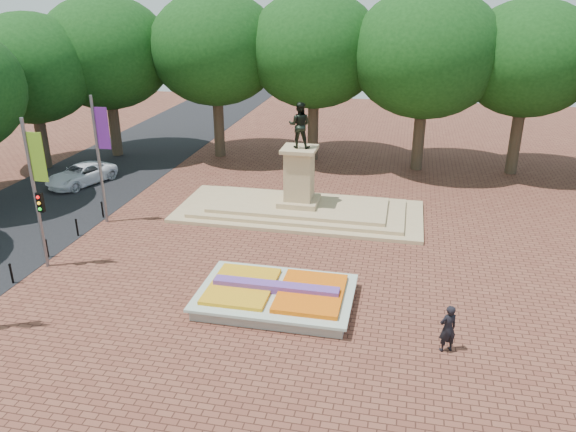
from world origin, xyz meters
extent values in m
plane|color=brown|center=(0.00, 0.00, 0.00)|extent=(90.00, 90.00, 0.00)
cube|color=black|center=(-15.00, 5.00, 0.01)|extent=(9.00, 90.00, 0.02)
cube|color=gray|center=(1.00, -2.00, 0.23)|extent=(6.00, 4.00, 0.45)
cube|color=beige|center=(1.00, -2.00, 0.50)|extent=(6.30, 4.30, 0.12)
cube|color=orange|center=(2.45, -2.00, 0.63)|extent=(2.60, 3.40, 0.22)
cube|color=gold|center=(-0.45, -2.00, 0.62)|extent=(2.60, 3.40, 0.18)
cube|color=#483086|center=(1.00, -2.00, 0.72)|extent=(5.20, 0.55, 0.38)
cube|color=tan|center=(0.00, 8.00, 0.10)|extent=(14.00, 6.00, 0.20)
cube|color=tan|center=(0.00, 8.00, 0.30)|extent=(12.00, 5.00, 0.20)
cube|color=tan|center=(0.00, 8.00, 0.50)|extent=(10.00, 4.00, 0.20)
cube|color=tan|center=(0.00, 8.00, 0.75)|extent=(2.20, 2.20, 0.30)
cube|color=tan|center=(0.00, 8.00, 2.30)|extent=(1.50, 1.50, 2.80)
cube|color=tan|center=(0.00, 8.00, 3.80)|extent=(1.90, 1.90, 0.20)
imported|color=black|center=(0.00, 8.00, 5.15)|extent=(1.22, 0.95, 2.50)
cylinder|color=#392D1F|center=(-16.00, 18.00, 2.00)|extent=(0.80, 0.80, 4.00)
ellipsoid|color=#0E340E|center=(-16.00, 18.00, 6.69)|extent=(8.80, 8.80, 7.48)
cylinder|color=#392D1F|center=(-8.00, 18.00, 2.00)|extent=(0.80, 0.80, 4.00)
ellipsoid|color=#0E340E|center=(-8.00, 18.00, 6.69)|extent=(8.80, 8.80, 7.48)
cylinder|color=#392D1F|center=(-1.00, 18.00, 2.00)|extent=(0.80, 0.80, 4.00)
ellipsoid|color=#0E340E|center=(-1.00, 18.00, 6.69)|extent=(8.80, 8.80, 7.48)
cylinder|color=#392D1F|center=(6.00, 18.00, 2.00)|extent=(0.80, 0.80, 4.00)
ellipsoid|color=#0E340E|center=(6.00, 18.00, 6.69)|extent=(8.80, 8.80, 7.48)
cylinder|color=#392D1F|center=(13.00, 18.00, 2.00)|extent=(0.80, 0.80, 4.00)
ellipsoid|color=#0E340E|center=(13.00, 18.00, 6.69)|extent=(8.80, 8.80, 7.48)
cylinder|color=#392D1F|center=(-19.50, 13.00, 1.92)|extent=(0.80, 0.80, 3.84)
ellipsoid|color=#0E340E|center=(-19.50, 13.00, 6.41)|extent=(8.40, 8.40, 7.14)
cylinder|color=slate|center=(-10.20, -1.00, 3.50)|extent=(0.16, 0.16, 7.00)
cube|color=#76A921|center=(-9.75, -1.00, 5.30)|extent=(0.70, 0.04, 2.20)
cylinder|color=slate|center=(-10.20, 4.50, 3.50)|extent=(0.16, 0.16, 7.00)
cube|color=#65218A|center=(-9.75, 4.50, 5.30)|extent=(0.70, 0.04, 2.20)
cube|color=black|center=(-10.00, -1.00, 3.20)|extent=(0.28, 0.18, 0.90)
cylinder|color=black|center=(-10.70, -2.80, 0.45)|extent=(0.10, 0.10, 0.90)
sphere|color=black|center=(-10.70, -2.80, 0.92)|extent=(0.12, 0.12, 0.12)
cylinder|color=black|center=(-10.70, -0.20, 0.45)|extent=(0.10, 0.10, 0.90)
sphere|color=black|center=(-10.70, -0.20, 0.92)|extent=(0.12, 0.12, 0.12)
cylinder|color=black|center=(-10.70, 2.40, 0.45)|extent=(0.10, 0.10, 0.90)
sphere|color=black|center=(-10.70, 2.40, 0.92)|extent=(0.12, 0.12, 0.12)
cylinder|color=black|center=(-10.70, 5.00, 0.45)|extent=(0.10, 0.10, 0.90)
sphere|color=black|center=(-10.70, 5.00, 0.92)|extent=(0.12, 0.12, 0.12)
imported|color=white|center=(-15.05, 10.07, 0.66)|extent=(3.62, 5.22, 1.33)
imported|color=black|center=(7.69, -3.89, 0.92)|extent=(0.80, 0.70, 1.84)
camera|label=1|loc=(5.72, -21.52, 12.04)|focal=35.00mm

